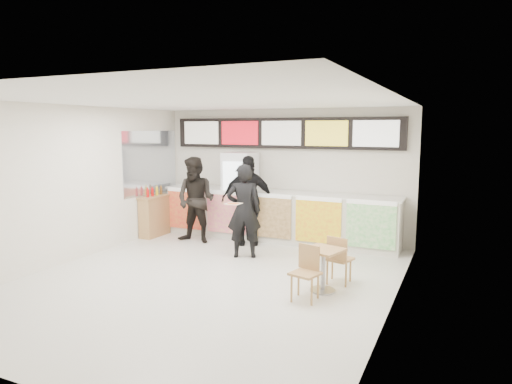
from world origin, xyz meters
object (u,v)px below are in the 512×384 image
Objects in this scene: customer_left at (196,200)px; customer_mid at (248,200)px; service_counter at (276,216)px; customer_main at (244,211)px; drinks_fridge at (240,195)px; condiment_ledge at (154,216)px; cafe_table at (323,262)px.

customer_left is 1.17m from customer_mid.
customer_left reaches higher than service_counter.
drinks_fridge is at bearing -84.39° from customer_main.
customer_main is (0.86, -1.54, -0.06)m from drinks_fridge.
condiment_ledge is (-2.74, 0.73, -0.44)m from customer_main.
customer_left is 1.33× the size of cafe_table.
cafe_table is at bearing -22.50° from condiment_ledge.
customer_mid is (1.12, 0.35, 0.02)m from customer_left.
condiment_ledge is at bearing 162.71° from customer_mid.
customer_mid is (0.47, -0.56, -0.02)m from drinks_fridge.
customer_left is at bearing -4.94° from condiment_ledge.
customer_left is 3.99m from cafe_table.
service_counter is at bearing -116.47° from customer_main.
customer_left is at bearing -125.52° from drinks_fridge.
service_counter is 2.97× the size of customer_main.
condiment_ledge is at bearing 172.76° from cafe_table.
drinks_fridge is 4.00m from cafe_table.
customer_main is at bearing -91.48° from customer_mid.
condiment_ledge is (-2.82, -0.79, -0.08)m from service_counter.
customer_mid is at bearing -91.82° from customer_main.
customer_mid is at bearing -130.74° from service_counter.
customer_left is (-1.58, -0.89, 0.39)m from service_counter.
service_counter is 2.93m from condiment_ledge.
condiment_ledge is (-1.88, -0.80, -0.51)m from drinks_fridge.
condiment_ledge is at bearing -38.53° from customer_main.
drinks_fridge is (-0.93, 0.02, 0.43)m from service_counter.
customer_left is at bearing 167.34° from cafe_table.
customer_main is 0.97× the size of customer_left.
customer_mid is at bearing 15.77° from customer_left.
customer_left is at bearing -150.58° from service_counter.
customer_main is 2.87m from condiment_ledge.
customer_left is 1.67× the size of condiment_ledge.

